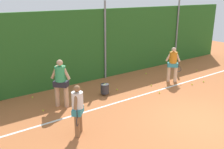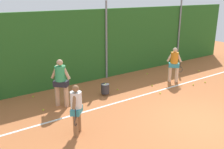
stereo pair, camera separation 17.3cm
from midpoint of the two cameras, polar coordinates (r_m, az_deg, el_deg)
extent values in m
plane|color=#B76638|center=(10.48, 11.67, -6.58)|extent=(28.76, 28.76, 0.00)
cube|color=#286023|center=(13.09, -1.31, 6.83)|extent=(18.70, 0.25, 3.54)
cylinder|color=gray|center=(12.91, -0.88, 7.59)|extent=(0.10, 0.10, 3.94)
cylinder|color=gray|center=(16.47, 15.15, 9.22)|extent=(0.10, 0.10, 3.94)
cube|color=white|center=(11.24, 7.45, -4.62)|extent=(13.66, 0.10, 0.01)
cylinder|color=#8C603D|center=(8.31, -6.93, -10.36)|extent=(0.16, 0.16, 0.72)
cylinder|color=#8C603D|center=(8.04, -7.53, -11.42)|extent=(0.16, 0.16, 0.72)
cube|color=teal|center=(7.96, -7.35, -8.00)|extent=(0.53, 0.54, 0.19)
cylinder|color=white|center=(7.82, -7.46, -5.67)|extent=(0.35, 0.35, 0.51)
sphere|color=#8C603D|center=(7.68, -7.57, -3.13)|extent=(0.21, 0.21, 0.21)
cylinder|color=#8C603D|center=(7.98, -7.09, -4.85)|extent=(0.23, 0.24, 0.49)
cylinder|color=#8C603D|center=(7.63, -7.87, -5.99)|extent=(0.23, 0.24, 0.49)
cylinder|color=black|center=(7.69, -7.57, -8.68)|extent=(0.03, 0.03, 0.28)
torus|color=#26262B|center=(7.81, -7.49, -10.45)|extent=(0.21, 0.23, 0.28)
cylinder|color=beige|center=(13.06, 13.23, 0.06)|extent=(0.17, 0.17, 0.77)
cylinder|color=beige|center=(13.08, 14.71, -0.03)|extent=(0.17, 0.17, 0.77)
cube|color=teal|center=(12.93, 14.13, 2.06)|extent=(0.57, 0.57, 0.20)
cylinder|color=orange|center=(12.84, 14.26, 3.67)|extent=(0.38, 0.38, 0.55)
sphere|color=beige|center=(12.75, 14.39, 5.39)|extent=(0.22, 0.22, 0.22)
cylinder|color=beige|center=(12.82, 13.32, 3.91)|extent=(0.26, 0.25, 0.53)
cylinder|color=beige|center=(12.85, 15.22, 3.79)|extent=(0.26, 0.25, 0.53)
cylinder|color=black|center=(12.99, 15.45, 2.24)|extent=(0.03, 0.03, 0.28)
torus|color=#26262B|center=(13.07, 15.35, 1.10)|extent=(0.22, 0.22, 0.28)
cylinder|color=tan|center=(10.10, -9.76, -4.85)|extent=(0.18, 0.18, 0.83)
cylinder|color=tan|center=(10.23, -11.71, -4.67)|extent=(0.18, 0.18, 0.83)
cube|color=#23232D|center=(9.98, -10.91, -1.97)|extent=(0.62, 0.62, 0.22)
cylinder|color=#339E60|center=(9.85, -11.05, 0.26)|extent=(0.41, 0.41, 0.59)
sphere|color=tan|center=(9.73, -11.20, 2.66)|extent=(0.24, 0.24, 0.24)
cylinder|color=tan|center=(9.75, -9.80, 0.43)|extent=(0.28, 0.27, 0.57)
cylinder|color=tan|center=(9.92, -12.30, 0.58)|extent=(0.28, 0.27, 0.57)
cylinder|color=#2D2D33|center=(11.08, -1.11, -3.20)|extent=(0.36, 0.36, 0.42)
cylinder|color=#2D2D33|center=(11.24, -0.57, -4.26)|extent=(0.02, 0.02, 0.08)
cylinder|color=#2D2D33|center=(11.11, -1.65, -4.54)|extent=(0.02, 0.02, 0.08)
cylinder|color=#2D2D33|center=(11.27, -1.46, -4.20)|extent=(0.02, 0.02, 0.08)
sphere|color=#CCDB33|center=(11.06, -1.03, -2.19)|extent=(0.07, 0.07, 0.07)
sphere|color=#CCDB33|center=(10.97, -1.28, -2.36)|extent=(0.07, 0.07, 0.07)
sphere|color=#CCDB33|center=(15.36, 19.23, 0.82)|extent=(0.07, 0.07, 0.07)
sphere|color=#CCDB33|center=(14.12, 8.31, 0.19)|extent=(0.07, 0.07, 0.07)
sphere|color=#CCDB33|center=(11.40, -16.92, -4.77)|extent=(0.07, 0.07, 0.07)
sphere|color=#CCDB33|center=(11.48, 11.20, -4.15)|extent=(0.07, 0.07, 0.07)
sphere|color=#CCDB33|center=(12.91, 18.19, -2.23)|extent=(0.07, 0.07, 0.07)
sphere|color=#CCDB33|center=(10.05, -14.73, -7.71)|extent=(0.07, 0.07, 0.07)
sphere|color=#CCDB33|center=(13.48, 20.56, -1.65)|extent=(0.07, 0.07, 0.07)
sphere|color=#CCDB33|center=(12.34, 9.41, -2.48)|extent=(0.07, 0.07, 0.07)
sphere|color=#CCDB33|center=(11.68, 1.69, -3.43)|extent=(0.07, 0.07, 0.07)
sphere|color=#CCDB33|center=(16.34, 14.75, 2.23)|extent=(0.07, 0.07, 0.07)
camera|label=1|loc=(0.09, -89.50, 0.16)|focal=40.64mm
camera|label=2|loc=(0.09, 90.50, -0.16)|focal=40.64mm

